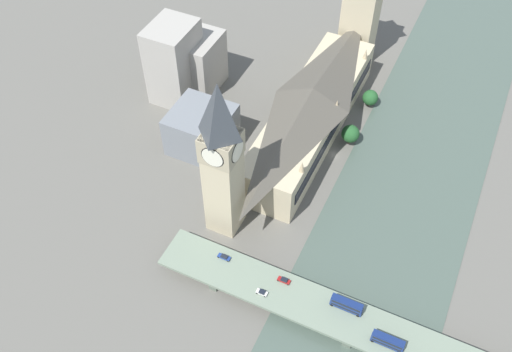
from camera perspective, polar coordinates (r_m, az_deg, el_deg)
The scene contains 16 objects.
ground_plane at distance 248.36m, azimuth 7.82°, elevation 2.08°, with size 600.00×600.00×0.00m, color #605E56.
river_water at distance 244.90m, azimuth 15.20°, elevation -0.41°, with size 55.31×360.00×0.30m, color #47564C.
parliament_hall at distance 247.80m, azimuth 5.53°, elevation 6.42°, with size 24.19×100.37×25.99m.
clock_tower at distance 195.22m, azimuth -3.43°, elevation 1.71°, with size 12.67×12.67×69.76m.
victoria_tower at distance 287.88m, azimuth 10.44°, elevation 15.76°, with size 15.59×15.59×54.76m.
road_bridge at distance 198.06m, azimuth 9.80°, elevation -14.33°, with size 142.63×16.20×5.84m.
double_decker_bus_lead at distance 196.61m, azimuth 9.05°, elevation -12.58°, with size 11.04×2.55×4.84m.
double_decker_bus_mid at distance 193.27m, azimuth 13.04°, elevation -15.77°, with size 10.70×2.50×4.64m.
car_northbound_tail at distance 198.78m, azimuth 0.59°, elevation -11.55°, with size 3.99×1.90×1.38m.
car_southbound_mid at distance 206.51m, azimuth -3.21°, elevation -8.08°, with size 4.76×1.77×1.34m.
car_southbound_tail at distance 201.34m, azimuth 2.81°, elevation -10.37°, with size 4.54×1.80×1.47m.
city_block_west at distance 244.65m, azimuth -5.46°, elevation 4.63°, with size 25.02×24.26×18.85m.
city_block_center at distance 274.79m, azimuth -6.68°, elevation 11.48°, with size 28.64×22.79×27.49m.
city_block_east at distance 265.79m, azimuth -8.18°, elevation 11.22°, with size 18.53×22.95×37.71m.
tree_embankment_near at distance 270.57m, azimuth 11.36°, elevation 7.69°, with size 7.22×7.22×8.68m.
tree_embankment_mid at distance 250.24m, azimuth 9.42°, elevation 4.20°, with size 7.85×7.85×9.82m.
Camera 1 is at (-41.43, 166.51, 179.56)m, focal length 40.00 mm.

